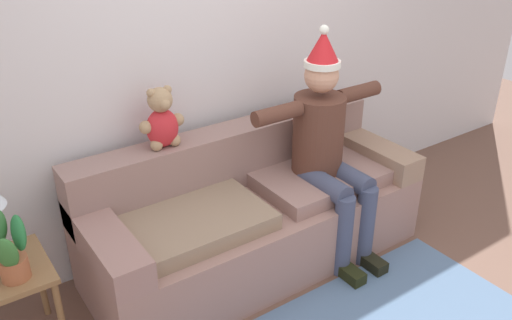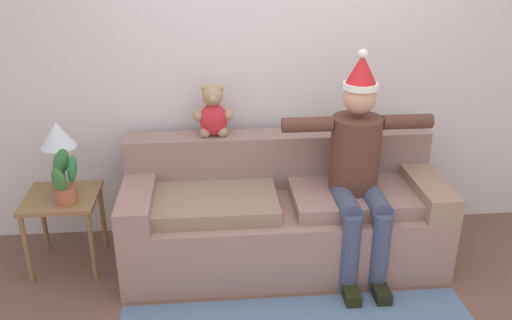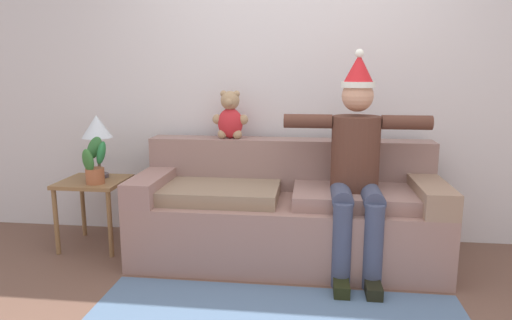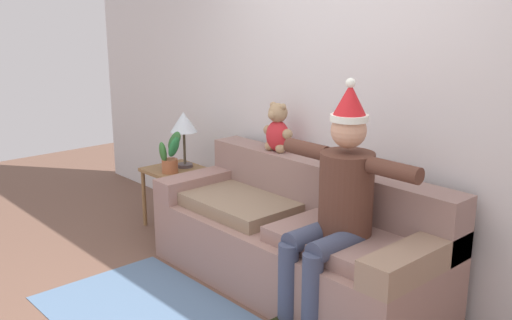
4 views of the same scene
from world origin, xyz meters
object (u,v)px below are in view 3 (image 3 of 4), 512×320
person_seated (356,161)px  teddy_bear (230,117)px  side_table (94,191)px  table_lamp (97,130)px  potted_plant (95,163)px  couch (286,212)px

person_seated → teddy_bear: size_ratio=4.05×
teddy_bear → side_table: teddy_bear is taller
teddy_bear → table_lamp: bearing=-172.6°
person_seated → potted_plant: (-1.95, 0.09, -0.08)m
couch → potted_plant: 1.51m
teddy_bear → potted_plant: teddy_bear is taller
couch → teddy_bear: size_ratio=5.84×
couch → teddy_bear: (-0.47, 0.26, 0.69)m
person_seated → teddy_bear: bearing=156.2°
potted_plant → teddy_bear: bearing=18.4°
potted_plant → person_seated: bearing=-2.7°
couch → table_lamp: size_ratio=4.40×
person_seated → potted_plant: size_ratio=4.15×
couch → teddy_bear: 0.88m
person_seated → potted_plant: person_seated is taller
couch → table_lamp: 1.65m
teddy_bear → table_lamp: (-1.06, -0.14, -0.10)m
table_lamp → teddy_bear: bearing=7.4°
couch → potted_plant: bearing=-177.2°
side_table → potted_plant: (0.07, -0.10, 0.25)m
side_table → table_lamp: size_ratio=1.08×
couch → side_table: 1.55m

